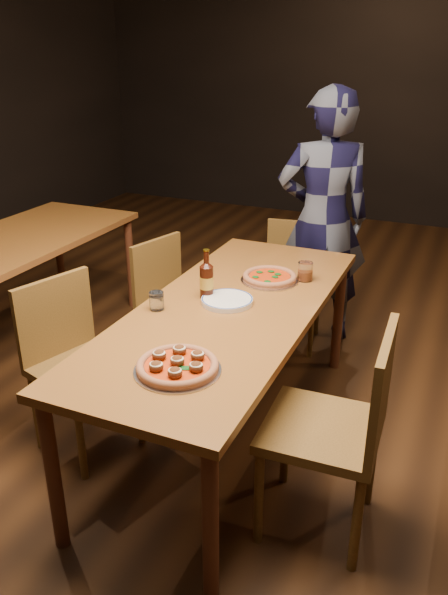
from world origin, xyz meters
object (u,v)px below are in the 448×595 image
at_px(chair_end, 291,285).
at_px(pizza_margherita, 270,277).
at_px(chair_main_nw, 84,367).
at_px(amber_glass, 305,271).
at_px(plate_stack, 227,301).
at_px(water_glass, 157,301).
at_px(beer_bottle, 207,281).
at_px(diner, 323,220).
at_px(chair_main_e, 322,427).
at_px(table_left, 2,255).
at_px(table_main, 228,321).
at_px(chair_main_sw, 180,307).
at_px(pizza_meatball, 177,365).

bearing_deg(chair_end, pizza_margherita, -90.84).
bearing_deg(chair_main_nw, amber_glass, -29.24).
bearing_deg(pizza_margherita, plate_stack, -104.35).
distance_m(water_glass, amber_glass, 0.84).
bearing_deg(beer_bottle, amber_glass, 47.80).
bearing_deg(chair_end, diner, 44.35).
bearing_deg(plate_stack, amber_glass, 59.29).
relative_size(chair_main_e, beer_bottle, 4.00).
distance_m(chair_main_nw, pizza_margherita, 1.06).
relative_size(table_left, chair_end, 2.33).
bearing_deg(table_main, pizza_margherita, 80.47).
distance_m(table_main, chair_main_sw, 0.79).
distance_m(chair_main_e, pizza_margherita, 0.99).
relative_size(chair_main_e, diner, 0.58).
bearing_deg(chair_main_e, water_glass, -107.35).
bearing_deg(amber_glass, chair_main_sw, 177.27).
relative_size(chair_main_e, pizza_meatball, 2.88).
height_order(chair_main_nw, chair_end, chair_main_nw).
height_order(pizza_meatball, water_glass, water_glass).
bearing_deg(diner, chair_main_sw, 26.68).
bearing_deg(plate_stack, chair_main_nw, -146.86).
height_order(table_main, pizza_margherita, pizza_margherita).
relative_size(plate_stack, diner, 0.15).
xyz_separation_m(pizza_margherita, water_glass, (-0.37, -0.56, 0.02)).
xyz_separation_m(chair_end, plate_stack, (0.01, -1.10, 0.33)).
height_order(table_main, plate_stack, plate_stack).
bearing_deg(amber_glass, diner, 98.87).
xyz_separation_m(chair_end, diner, (0.14, 0.19, 0.42)).
xyz_separation_m(table_left, amber_glass, (1.94, 0.18, 0.12)).
height_order(table_left, beer_bottle, beer_bottle).
height_order(water_glass, diner, diner).
bearing_deg(table_main, diner, 85.57).
bearing_deg(diner, beer_bottle, 54.04).
bearing_deg(diner, table_main, 60.58).
xyz_separation_m(chair_main_sw, chair_end, (0.50, 0.63, -0.00)).
height_order(table_main, water_glass, water_glass).
height_order(table_main, chair_main_e, chair_main_e).
xyz_separation_m(chair_main_e, beer_bottle, (-0.73, 0.46, 0.35)).
relative_size(amber_glass, diner, 0.06).
relative_size(table_left, chair_main_e, 2.04).
bearing_deg(chair_end, chair_main_e, -76.97).
relative_size(pizza_margherita, water_glass, 3.53).
bearing_deg(table_main, plate_stack, 119.56).
bearing_deg(pizza_margherita, chair_end, 98.03).
relative_size(table_left, pizza_meatball, 5.90).
xyz_separation_m(chair_main_nw, chair_main_sw, (0.08, 0.87, -0.02)).
height_order(chair_main_e, plate_stack, chair_main_e).
distance_m(chair_main_e, pizza_meatball, 0.64).
height_order(beer_bottle, diner, diner).
height_order(table_left, amber_glass, amber_glass).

